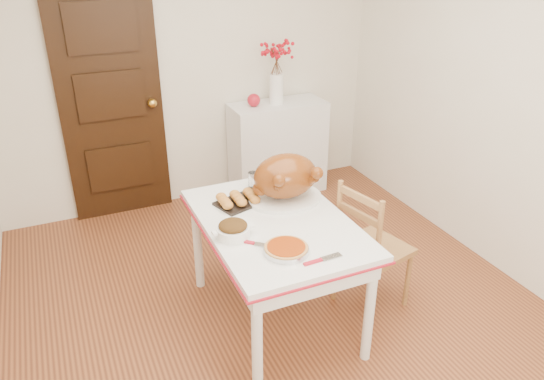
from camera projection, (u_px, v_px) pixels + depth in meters
name	position (u px, v px, depth m)	size (l,w,h in m)	color
floor	(284.00, 318.00, 3.48)	(3.50, 4.00, 0.00)	#542817
wall_back	(189.00, 68.00, 4.56)	(3.50, 0.00, 2.50)	silver
wall_right	(517.00, 106.00, 3.56)	(0.00, 4.00, 2.50)	silver
door_back	(111.00, 102.00, 4.38)	(0.85, 0.06, 2.06)	black
sideboard	(278.00, 148.00, 5.01)	(0.90, 0.40, 0.90)	silver
kitchen_table	(275.00, 271.00, 3.31)	(0.86, 1.26, 0.75)	white
chair_oak	(374.00, 246.00, 3.43)	(0.41, 0.41, 0.92)	#A1753F
berry_vase	(276.00, 73.00, 4.68)	(0.30, 0.30, 0.57)	white
apple	(254.00, 100.00, 4.70)	(0.12, 0.12, 0.12)	#AD1424
turkey_platter	(285.00, 179.00, 3.31)	(0.49, 0.39, 0.31)	maroon
pumpkin_pie	(286.00, 248.00, 2.82)	(0.25, 0.25, 0.05)	#882B05
stuffing_dish	(233.00, 229.00, 2.95)	(0.25, 0.19, 0.10)	#482A10
rolls_tray	(238.00, 199.00, 3.31)	(0.26, 0.21, 0.07)	#C17634
pie_server	(323.00, 259.00, 2.76)	(0.23, 0.07, 0.01)	silver
carving_knife	(261.00, 244.00, 2.89)	(0.26, 0.06, 0.01)	silver
drinking_glass	(253.00, 180.00, 3.53)	(0.06, 0.06, 0.11)	white
shaker_pair	(279.00, 174.00, 3.64)	(0.09, 0.04, 0.09)	white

